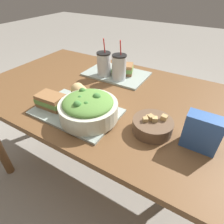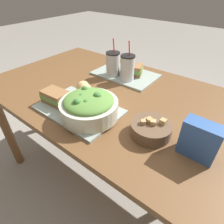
{
  "view_description": "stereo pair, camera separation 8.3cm",
  "coord_description": "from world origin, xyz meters",
  "px_view_note": "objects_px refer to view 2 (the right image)",
  "views": [
    {
      "loc": [
        0.52,
        -0.77,
        1.28
      ],
      "look_at": [
        0.17,
        -0.2,
        0.79
      ],
      "focal_mm": 30.0,
      "sensor_mm": 36.0,
      "label": 1
    },
    {
      "loc": [
        0.59,
        -0.73,
        1.28
      ],
      "look_at": [
        0.17,
        -0.2,
        0.79
      ],
      "focal_mm": 30.0,
      "sensor_mm": 36.0,
      "label": 2
    }
  ],
  "objects_px": {
    "drink_cup_dark": "(113,65)",
    "chip_bag": "(200,140)",
    "sandwich_near": "(56,97)",
    "soup_bowl": "(151,128)",
    "salad_bowl": "(89,106)",
    "sandwich_far": "(132,70)",
    "drink_cup_red": "(127,68)",
    "baguette_near": "(87,93)"
  },
  "relations": [
    {
      "from": "drink_cup_red",
      "to": "baguette_near",
      "type": "bearing_deg",
      "value": -95.8
    },
    {
      "from": "drink_cup_dark",
      "to": "sandwich_near",
      "type": "bearing_deg",
      "value": -93.12
    },
    {
      "from": "soup_bowl",
      "to": "salad_bowl",
      "type": "bearing_deg",
      "value": -164.95
    },
    {
      "from": "soup_bowl",
      "to": "drink_cup_dark",
      "type": "bearing_deg",
      "value": 143.52
    },
    {
      "from": "salad_bowl",
      "to": "sandwich_near",
      "type": "distance_m",
      "value": 0.21
    },
    {
      "from": "sandwich_far",
      "to": "chip_bag",
      "type": "xyz_separation_m",
      "value": [
        0.55,
        -0.42,
        0.03
      ]
    },
    {
      "from": "drink_cup_dark",
      "to": "chip_bag",
      "type": "distance_m",
      "value": 0.72
    },
    {
      "from": "drink_cup_dark",
      "to": "chip_bag",
      "type": "bearing_deg",
      "value": -27.6
    },
    {
      "from": "soup_bowl",
      "to": "sandwich_near",
      "type": "distance_m",
      "value": 0.49
    },
    {
      "from": "salad_bowl",
      "to": "drink_cup_red",
      "type": "height_order",
      "value": "drink_cup_red"
    },
    {
      "from": "sandwich_far",
      "to": "drink_cup_red",
      "type": "distance_m",
      "value": 0.09
    },
    {
      "from": "baguette_near",
      "to": "sandwich_far",
      "type": "bearing_deg",
      "value": 23.38
    },
    {
      "from": "drink_cup_red",
      "to": "soup_bowl",
      "type": "bearing_deg",
      "value": -44.15
    },
    {
      "from": "sandwich_near",
      "to": "sandwich_far",
      "type": "bearing_deg",
      "value": 74.48
    },
    {
      "from": "sandwich_near",
      "to": "drink_cup_red",
      "type": "distance_m",
      "value": 0.46
    },
    {
      "from": "soup_bowl",
      "to": "drink_cup_red",
      "type": "height_order",
      "value": "drink_cup_red"
    },
    {
      "from": "soup_bowl",
      "to": "drink_cup_red",
      "type": "relative_size",
      "value": 0.71
    },
    {
      "from": "soup_bowl",
      "to": "sandwich_near",
      "type": "bearing_deg",
      "value": -168.85
    },
    {
      "from": "sandwich_near",
      "to": "soup_bowl",
      "type": "bearing_deg",
      "value": 8.22
    },
    {
      "from": "chip_bag",
      "to": "sandwich_near",
      "type": "bearing_deg",
      "value": -171.15
    },
    {
      "from": "sandwich_far",
      "to": "drink_cup_red",
      "type": "xyz_separation_m",
      "value": [
        0.02,
        -0.08,
        0.04
      ]
    },
    {
      "from": "sandwich_near",
      "to": "chip_bag",
      "type": "bearing_deg",
      "value": 5.59
    },
    {
      "from": "baguette_near",
      "to": "sandwich_far",
      "type": "distance_m",
      "value": 0.4
    },
    {
      "from": "salad_bowl",
      "to": "sandwich_near",
      "type": "bearing_deg",
      "value": -174.07
    },
    {
      "from": "drink_cup_red",
      "to": "chip_bag",
      "type": "height_order",
      "value": "drink_cup_red"
    },
    {
      "from": "drink_cup_dark",
      "to": "drink_cup_red",
      "type": "distance_m",
      "value": 0.11
    },
    {
      "from": "drink_cup_red",
      "to": "chip_bag",
      "type": "bearing_deg",
      "value": -32.23
    },
    {
      "from": "drink_cup_dark",
      "to": "chip_bag",
      "type": "relative_size",
      "value": 1.61
    },
    {
      "from": "sandwich_near",
      "to": "sandwich_far",
      "type": "relative_size",
      "value": 0.9
    },
    {
      "from": "salad_bowl",
      "to": "sandwich_far",
      "type": "bearing_deg",
      "value": 100.88
    },
    {
      "from": "salad_bowl",
      "to": "soup_bowl",
      "type": "xyz_separation_m",
      "value": [
        0.27,
        0.07,
        -0.04
      ]
    },
    {
      "from": "soup_bowl",
      "to": "sandwich_far",
      "type": "xyz_separation_m",
      "value": [
        -0.37,
        0.42,
        0.01
      ]
    },
    {
      "from": "drink_cup_dark",
      "to": "soup_bowl",
      "type": "bearing_deg",
      "value": -36.48
    },
    {
      "from": "soup_bowl",
      "to": "drink_cup_red",
      "type": "distance_m",
      "value": 0.49
    },
    {
      "from": "salad_bowl",
      "to": "baguette_near",
      "type": "relative_size",
      "value": 1.64
    },
    {
      "from": "baguette_near",
      "to": "drink_cup_dark",
      "type": "distance_m",
      "value": 0.33
    },
    {
      "from": "baguette_near",
      "to": "chip_bag",
      "type": "bearing_deg",
      "value": -66.81
    },
    {
      "from": "baguette_near",
      "to": "drink_cup_red",
      "type": "xyz_separation_m",
      "value": [
        0.03,
        0.31,
        0.04
      ]
    },
    {
      "from": "sandwich_near",
      "to": "chip_bag",
      "type": "relative_size",
      "value": 0.99
    },
    {
      "from": "salad_bowl",
      "to": "baguette_near",
      "type": "height_order",
      "value": "salad_bowl"
    },
    {
      "from": "sandwich_near",
      "to": "drink_cup_red",
      "type": "xyz_separation_m",
      "value": [
        0.13,
        0.44,
        0.04
      ]
    },
    {
      "from": "soup_bowl",
      "to": "baguette_near",
      "type": "relative_size",
      "value": 1.06
    }
  ]
}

